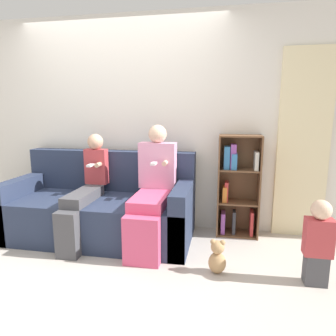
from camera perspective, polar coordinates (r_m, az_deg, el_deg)
ground_plane at (r=3.15m, az=-14.59°, el=-16.50°), size 14.00×14.00×0.00m
back_wall at (r=3.80m, az=-8.56°, el=8.37°), size 10.00×0.06×2.55m
curtain_panel at (r=3.66m, az=24.34°, el=3.97°), size 0.55×0.04×2.11m
couch at (r=3.56m, az=-12.54°, el=-7.68°), size 2.07×0.94×0.95m
adult_seated at (r=3.16m, az=-2.94°, el=-3.36°), size 0.40×0.87×1.28m
child_seated at (r=3.39m, az=-15.52°, el=-3.89°), size 0.26×0.89×1.17m
toddler_standing at (r=2.80m, az=26.70°, el=-12.37°), size 0.22×0.16×0.73m
bookshelf at (r=3.54m, az=12.96°, el=-3.13°), size 0.47×0.28×1.17m
teddy_bear at (r=2.81m, az=9.37°, el=-16.46°), size 0.16×0.13×0.32m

